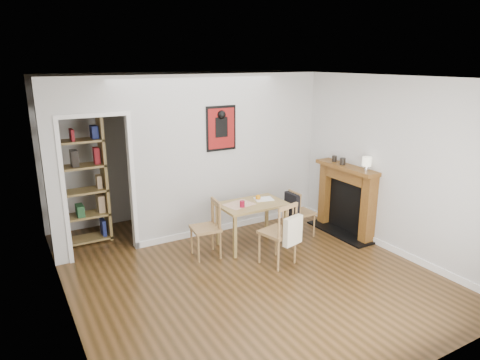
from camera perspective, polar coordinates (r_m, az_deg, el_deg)
ground at (r=6.11m, az=0.16°, el=-11.60°), size 5.20×5.20×0.00m
room_shell at (r=6.83m, az=-4.76°, el=2.94°), size 5.20×5.20×5.20m
dining_table at (r=6.58m, az=1.61°, el=-3.80°), size 1.01×0.64×0.69m
chair_left at (r=6.28m, az=-4.63°, el=-6.54°), size 0.48×0.48×0.86m
chair_right at (r=7.07m, az=8.09°, el=-4.28°), size 0.45×0.39×0.78m
chair_front at (r=6.06m, az=5.12°, el=-7.01°), size 0.56×0.60×0.92m
bookshelf at (r=7.01m, az=-20.98°, el=0.02°), size 0.88×0.35×2.09m
fireplace at (r=7.28m, az=14.03°, el=-2.24°), size 0.45×1.25×1.16m
red_glass at (r=6.36m, az=0.29°, el=-3.24°), size 0.08×0.08×0.10m
orange_fruit at (r=6.70m, az=2.42°, el=-2.32°), size 0.08×0.08×0.08m
placemat at (r=6.49m, az=-0.13°, el=-3.28°), size 0.49×0.40×0.00m
notebook at (r=6.73m, az=3.18°, el=-2.55°), size 0.32×0.27×0.01m
mantel_lamp at (r=6.81m, az=16.55°, el=2.28°), size 0.14×0.14×0.22m
ceramic_jar_a at (r=7.14m, az=13.53°, el=2.43°), size 0.09×0.09×0.11m
ceramic_jar_b at (r=7.34m, az=12.47°, el=2.80°), size 0.08×0.08×0.10m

